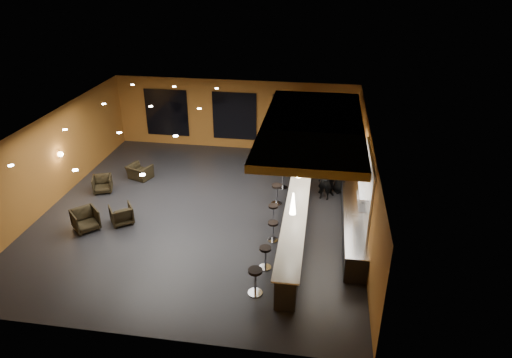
# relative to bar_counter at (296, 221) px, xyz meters

# --- Properties ---
(floor) EXTENTS (12.00, 13.00, 0.10)m
(floor) POSITION_rel_bar_counter_xyz_m (-3.65, 1.00, -0.55)
(floor) COLOR #232326
(floor) RESTS_ON ground
(ceiling) EXTENTS (12.00, 13.00, 0.10)m
(ceiling) POSITION_rel_bar_counter_xyz_m (-3.65, 1.00, 3.05)
(ceiling) COLOR black
(wall_back) EXTENTS (12.00, 0.10, 3.50)m
(wall_back) POSITION_rel_bar_counter_xyz_m (-3.65, 7.55, 1.25)
(wall_back) COLOR #A06123
(wall_back) RESTS_ON floor
(wall_front) EXTENTS (12.00, 0.10, 3.50)m
(wall_front) POSITION_rel_bar_counter_xyz_m (-3.65, -5.55, 1.25)
(wall_front) COLOR #A06123
(wall_front) RESTS_ON floor
(wall_left) EXTENTS (0.10, 13.00, 3.50)m
(wall_left) POSITION_rel_bar_counter_xyz_m (-9.70, 1.00, 1.25)
(wall_left) COLOR #A06123
(wall_left) RESTS_ON floor
(wall_right) EXTENTS (0.10, 13.00, 3.50)m
(wall_right) POSITION_rel_bar_counter_xyz_m (2.40, 1.00, 1.25)
(wall_right) COLOR #A06123
(wall_right) RESTS_ON floor
(wood_soffit) EXTENTS (3.60, 8.00, 0.28)m
(wood_soffit) POSITION_rel_bar_counter_xyz_m (0.35, 2.00, 2.86)
(wood_soffit) COLOR #BB8D36
(wood_soffit) RESTS_ON ceiling
(window_left) EXTENTS (2.20, 0.06, 2.40)m
(window_left) POSITION_rel_bar_counter_xyz_m (-7.15, 7.44, 1.20)
(window_left) COLOR black
(window_left) RESTS_ON wall_back
(window_center) EXTENTS (2.20, 0.06, 2.40)m
(window_center) POSITION_rel_bar_counter_xyz_m (-3.65, 7.44, 1.20)
(window_center) COLOR black
(window_center) RESTS_ON wall_back
(window_right) EXTENTS (2.20, 0.06, 2.40)m
(window_right) POSITION_rel_bar_counter_xyz_m (-0.65, 7.44, 1.20)
(window_right) COLOR black
(window_right) RESTS_ON wall_back
(tile_backsplash) EXTENTS (0.06, 3.20, 2.40)m
(tile_backsplash) POSITION_rel_bar_counter_xyz_m (2.31, 0.00, 1.50)
(tile_backsplash) COLOR white
(tile_backsplash) RESTS_ON wall_right
(bar_counter) EXTENTS (0.60, 8.00, 1.00)m
(bar_counter) POSITION_rel_bar_counter_xyz_m (0.00, 0.00, 0.00)
(bar_counter) COLOR black
(bar_counter) RESTS_ON floor
(bar_top) EXTENTS (0.78, 8.10, 0.05)m
(bar_top) POSITION_rel_bar_counter_xyz_m (0.00, 0.00, 0.52)
(bar_top) COLOR white
(bar_top) RESTS_ON bar_counter
(prep_counter) EXTENTS (0.70, 6.00, 0.86)m
(prep_counter) POSITION_rel_bar_counter_xyz_m (2.00, 0.50, -0.07)
(prep_counter) COLOR black
(prep_counter) RESTS_ON floor
(prep_top) EXTENTS (0.72, 6.00, 0.03)m
(prep_top) POSITION_rel_bar_counter_xyz_m (2.00, 0.50, 0.39)
(prep_top) COLOR silver
(prep_top) RESTS_ON prep_counter
(wall_shelf_lower) EXTENTS (0.30, 1.50, 0.03)m
(wall_shelf_lower) POSITION_rel_bar_counter_xyz_m (2.17, -0.20, 1.10)
(wall_shelf_lower) COLOR silver
(wall_shelf_lower) RESTS_ON wall_right
(wall_shelf_upper) EXTENTS (0.30, 1.50, 0.03)m
(wall_shelf_upper) POSITION_rel_bar_counter_xyz_m (2.17, -0.20, 1.55)
(wall_shelf_upper) COLOR silver
(wall_shelf_upper) RESTS_ON wall_right
(column) EXTENTS (0.60, 0.60, 3.50)m
(column) POSITION_rel_bar_counter_xyz_m (0.00, 4.60, 1.25)
(column) COLOR brown
(column) RESTS_ON floor
(wall_sconce) EXTENTS (0.22, 0.22, 0.22)m
(wall_sconce) POSITION_rel_bar_counter_xyz_m (-9.53, 1.50, 1.30)
(wall_sconce) COLOR #FFE5B2
(wall_sconce) RESTS_ON wall_left
(pendant_0) EXTENTS (0.20, 0.20, 0.70)m
(pendant_0) POSITION_rel_bar_counter_xyz_m (0.00, -2.00, 1.85)
(pendant_0) COLOR white
(pendant_0) RESTS_ON wood_soffit
(pendant_1) EXTENTS (0.20, 0.20, 0.70)m
(pendant_1) POSITION_rel_bar_counter_xyz_m (0.00, 0.50, 1.85)
(pendant_1) COLOR white
(pendant_1) RESTS_ON wood_soffit
(pendant_2) EXTENTS (0.20, 0.20, 0.70)m
(pendant_2) POSITION_rel_bar_counter_xyz_m (0.00, 3.00, 1.85)
(pendant_2) COLOR white
(pendant_2) RESTS_ON wood_soffit
(staff_a) EXTENTS (0.64, 0.48, 1.57)m
(staff_a) POSITION_rel_bar_counter_xyz_m (0.97, 2.75, 0.28)
(staff_a) COLOR black
(staff_a) RESTS_ON floor
(staff_b) EXTENTS (0.98, 0.85, 1.74)m
(staff_b) POSITION_rel_bar_counter_xyz_m (1.13, 3.10, 0.37)
(staff_b) COLOR black
(staff_b) RESTS_ON floor
(staff_c) EXTENTS (0.90, 0.73, 1.58)m
(staff_c) POSITION_rel_bar_counter_xyz_m (1.60, 3.44, 0.29)
(staff_c) COLOR black
(staff_c) RESTS_ON floor
(armchair_a) EXTENTS (1.20, 1.20, 0.78)m
(armchair_a) POSITION_rel_bar_counter_xyz_m (-7.49, -0.87, -0.11)
(armchair_a) COLOR black
(armchair_a) RESTS_ON floor
(armchair_b) EXTENTS (1.07, 1.08, 0.71)m
(armchair_b) POSITION_rel_bar_counter_xyz_m (-6.39, -0.27, -0.14)
(armchair_b) COLOR black
(armchair_b) RESTS_ON floor
(armchair_c) EXTENTS (0.97, 0.98, 0.70)m
(armchair_c) POSITION_rel_bar_counter_xyz_m (-8.20, 1.94, -0.15)
(armchair_c) COLOR black
(armchair_c) RESTS_ON floor
(armchair_d) EXTENTS (1.19, 1.12, 0.62)m
(armchair_d) POSITION_rel_bar_counter_xyz_m (-7.13, 3.35, -0.19)
(armchair_d) COLOR black
(armchair_d) RESTS_ON floor
(bar_stool_0) EXTENTS (0.44, 0.44, 0.86)m
(bar_stool_0) POSITION_rel_bar_counter_xyz_m (-0.92, -3.37, 0.05)
(bar_stool_0) COLOR silver
(bar_stool_0) RESTS_ON floor
(bar_stool_1) EXTENTS (0.39, 0.39, 0.78)m
(bar_stool_1) POSITION_rel_bar_counter_xyz_m (-0.79, -2.13, -0.00)
(bar_stool_1) COLOR silver
(bar_stool_1) RESTS_ON floor
(bar_stool_2) EXTENTS (0.38, 0.38, 0.75)m
(bar_stool_2) POSITION_rel_bar_counter_xyz_m (-0.74, -0.58, -0.02)
(bar_stool_2) COLOR silver
(bar_stool_2) RESTS_ON floor
(bar_stool_3) EXTENTS (0.38, 0.38, 0.75)m
(bar_stool_3) POSITION_rel_bar_counter_xyz_m (-0.87, 0.58, -0.02)
(bar_stool_3) COLOR silver
(bar_stool_3) RESTS_ON floor
(bar_stool_4) EXTENTS (0.43, 0.43, 0.85)m
(bar_stool_4) POSITION_rel_bar_counter_xyz_m (-0.90, 2.00, 0.04)
(bar_stool_4) COLOR silver
(bar_stool_4) RESTS_ON floor
(bar_stool_5) EXTENTS (0.41, 0.41, 0.81)m
(bar_stool_5) POSITION_rel_bar_counter_xyz_m (-0.79, 3.41, 0.02)
(bar_stool_5) COLOR silver
(bar_stool_5) RESTS_ON floor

